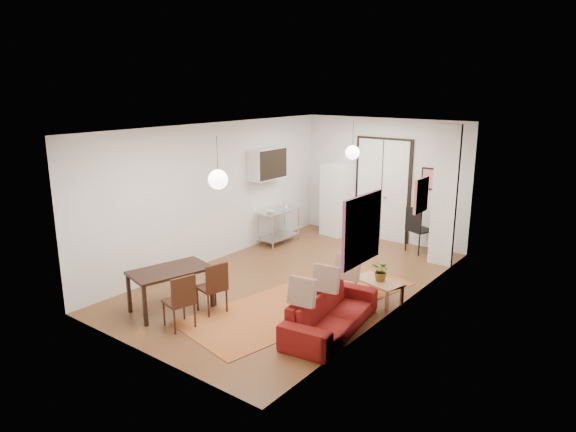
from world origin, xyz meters
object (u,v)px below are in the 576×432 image
Objects in this scene: dining_chair_near at (215,281)px; dining_chair_far at (183,295)px; sofa at (331,312)px; dining_table at (170,274)px; kitchen_counter at (279,222)px; black_side_chair at (422,224)px; coffee_table at (378,283)px; fridge at (337,200)px.

dining_chair_near and dining_chair_far have the same top height.
dining_table reaches higher than sofa.
dining_table is at bearing -76.22° from kitchen_counter.
dining_table is 0.75m from dining_chair_near.
black_side_chair is (-0.48, 4.50, 0.32)m from sofa.
dining_chair_far is (-1.92, -1.24, 0.21)m from sofa.
coffee_table is at bearing -23.45° from kitchen_counter.
kitchen_counter is 1.21× the size of dining_chair_far.
kitchen_counter is at bearing -146.67° from dining_chair_far.
black_side_chair is (1.44, 5.04, 0.11)m from dining_chair_near.
kitchen_counter is 4.51m from dining_chair_far.
dining_chair_near is at bearing -66.08° from kitchen_counter.
sofa is 5.27m from fridge.
dining_chair_near reaches higher than sofa.
fridge is at bearing 23.59° from black_side_chair.
kitchen_counter is 3.86m from dining_chair_near.
sofa is at bearing 119.23° from black_side_chair.
coffee_table is at bearing -10.05° from sofa.
fridge is 2.02× the size of dining_chair_far.
kitchen_counter is at bearing -143.27° from dining_chair_near.
black_side_chair is (2.92, 1.48, 0.11)m from kitchen_counter.
coffee_table is 0.66× the size of dining_table.
dining_chair_near is 5.25m from black_side_chair.
dining_table is (-2.57, -2.40, 0.30)m from coffee_table.
dining_chair_far is (-1.97, -2.67, 0.18)m from coffee_table.
fridge reaches higher than sofa.
dining_chair_near is (0.78, -5.03, -0.38)m from fridge.
fridge reaches higher than black_side_chair.
fridge is 1.70× the size of black_side_chair.
dining_chair_near is at bearing 97.19° from black_side_chair.
dining_chair_near is (-1.97, -1.97, 0.18)m from coffee_table.
dining_chair_far is 5.92m from black_side_chair.
dining_chair_near reaches higher than coffee_table.
fridge reaches higher than coffee_table.
sofa is 2.28× the size of dining_chair_far.
black_side_chair is at bearing 178.25° from dining_chair_near.
black_side_chair is at bearing -179.89° from dining_chair_far.
fridge is 2.02× the size of dining_chair_near.
dining_chair_far reaches higher than kitchen_counter.
fridge is 5.47m from dining_table.
dining_chair_near is 0.84× the size of black_side_chair.
dining_chair_far is at bearing 14.21° from dining_chair_near.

